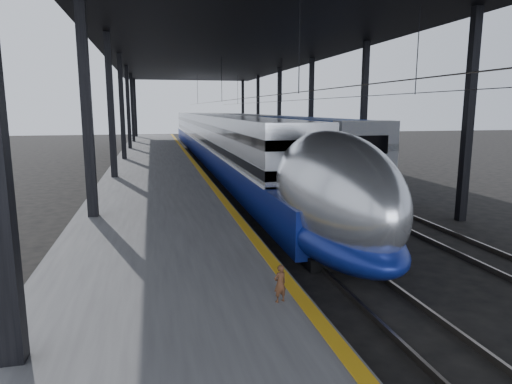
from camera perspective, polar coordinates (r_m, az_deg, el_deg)
name	(u,v)px	position (r m, az deg, el deg)	size (l,w,h in m)	color
ground	(283,278)	(13.60, 3.43, -10.63)	(160.00, 160.00, 0.00)	black
platform	(155,173)	(32.48, -12.49, 2.38)	(6.00, 80.00, 1.00)	#4C4C4F
yellow_strip	(195,164)	(32.54, -7.59, 3.45)	(0.30, 80.00, 0.01)	#C79012
rails	(267,175)	(33.53, 1.34, 2.14)	(6.52, 80.00, 0.16)	slate
canopy	(231,46)	(32.92, -3.20, 17.75)	(18.00, 75.00, 9.47)	black
tgv_train	(216,141)	(41.55, -5.02, 6.40)	(3.03, 65.20, 4.35)	silver
second_train	(253,134)	(49.42, -0.36, 7.22)	(3.11, 56.05, 4.28)	navy
child	(280,283)	(9.40, 3.01, -11.35)	(0.29, 0.19, 0.78)	#4B2B19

